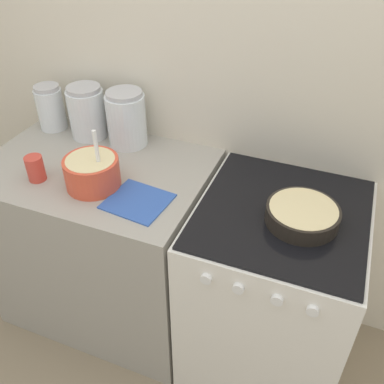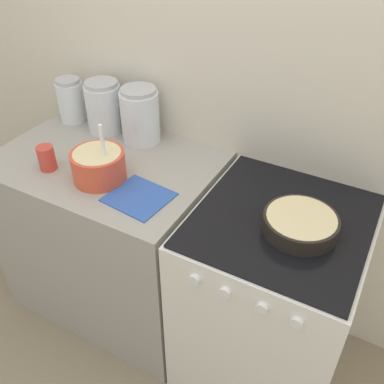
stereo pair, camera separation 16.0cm
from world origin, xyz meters
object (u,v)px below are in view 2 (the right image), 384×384
at_px(baking_pan, 300,223).
at_px(storage_jar_left, 71,103).
at_px(storage_jar_right, 140,119).
at_px(tin_can, 47,158).
at_px(mixing_bowl, 98,164).
at_px(storage_jar_middle, 104,110).
at_px(stove, 269,298).

distance_m(baking_pan, storage_jar_left, 1.29).
relative_size(storage_jar_left, storage_jar_right, 0.85).
bearing_deg(tin_can, mixing_bowl, 11.44).
height_order(baking_pan, storage_jar_middle, storage_jar_middle).
distance_m(stove, storage_jar_middle, 1.15).
xyz_separation_m(stove, storage_jar_middle, (-0.98, 0.23, 0.55)).
bearing_deg(stove, tin_can, -170.48).
height_order(mixing_bowl, storage_jar_left, mixing_bowl).
distance_m(baking_pan, tin_can, 1.06).
xyz_separation_m(storage_jar_left, storage_jar_right, (0.42, 0.00, 0.02)).
relative_size(stove, storage_jar_left, 4.09).
bearing_deg(mixing_bowl, storage_jar_left, 141.97).
distance_m(storage_jar_middle, tin_can, 0.40).
bearing_deg(storage_jar_left, baking_pan, -11.90).
bearing_deg(stove, baking_pan, -25.40).
bearing_deg(mixing_bowl, stove, 8.90).
height_order(baking_pan, storage_jar_left, storage_jar_left).
bearing_deg(storage_jar_middle, storage_jar_right, 0.00).
bearing_deg(storage_jar_left, stove, -11.02).
height_order(stove, storage_jar_middle, storage_jar_middle).
bearing_deg(baking_pan, stove, 154.60).
relative_size(stove, baking_pan, 3.37).
relative_size(baking_pan, storage_jar_right, 1.03).
bearing_deg(storage_jar_middle, storage_jar_left, -180.00).
height_order(storage_jar_left, tin_can, storage_jar_left).
relative_size(baking_pan, tin_can, 2.48).
bearing_deg(storage_jar_middle, tin_can, -90.12).
distance_m(stove, storage_jar_left, 1.33).
relative_size(mixing_bowl, tin_can, 2.43).
distance_m(stove, storage_jar_right, 0.98).
relative_size(storage_jar_left, tin_can, 2.05).
xyz_separation_m(baking_pan, storage_jar_middle, (-1.05, 0.27, 0.07)).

